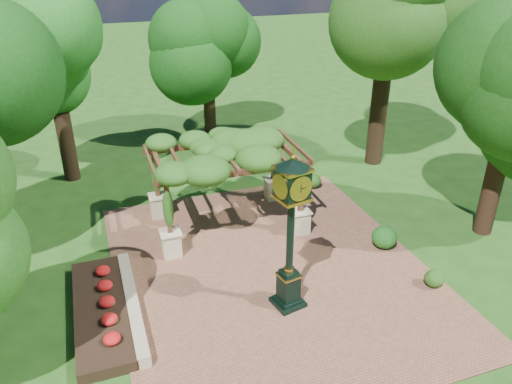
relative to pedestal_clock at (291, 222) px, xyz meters
name	(u,v)px	position (x,y,z in m)	size (l,w,h in m)	color
ground	(282,287)	(0.16, 0.85, -2.91)	(120.00, 120.00, 0.00)	#1E4714
brick_plaza	(271,269)	(0.16, 1.85, -2.89)	(10.00, 12.00, 0.04)	brown
border_wall	(133,304)	(-4.44, 1.35, -2.71)	(0.35, 5.00, 0.40)	#C6B793
flower_bed	(101,311)	(-5.34, 1.35, -2.73)	(1.50, 5.00, 0.36)	red
pedestal_clock	(291,222)	(0.00, 0.00, 0.00)	(1.13, 1.13, 4.86)	black
pergola	(226,156)	(-0.35, 5.21, -0.02)	(5.64, 3.61, 3.51)	beige
sundial	(239,168)	(1.44, 9.36, -2.51)	(0.66, 0.66, 0.90)	gray
shrub_front	(434,278)	(4.69, -0.72, -2.59)	(0.62, 0.62, 0.56)	#244F16
shrub_mid	(384,237)	(4.44, 1.76, -2.46)	(0.89, 0.89, 0.81)	#1B5718
shrub_back	(313,181)	(4.13, 6.98, -2.55)	(0.70, 0.70, 0.63)	#2A5619
tree_west_far	(51,57)	(-5.90, 11.61, 2.64)	(3.95, 3.95, 8.11)	black
tree_north	(207,43)	(1.69, 15.44, 2.09)	(4.33, 4.33, 7.28)	#322114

